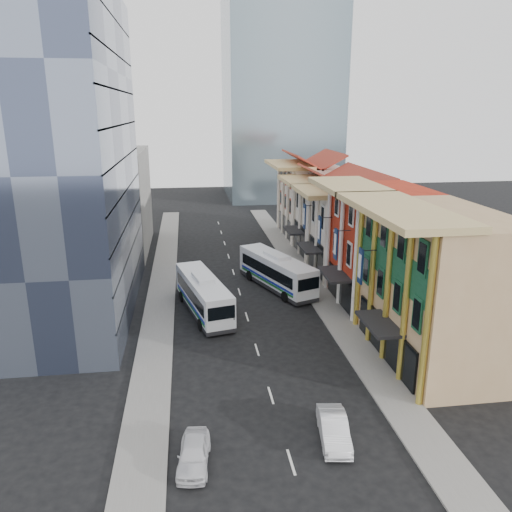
{
  "coord_description": "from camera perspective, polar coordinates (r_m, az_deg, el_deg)",
  "views": [
    {
      "loc": [
        -5.3,
        -29.49,
        19.38
      ],
      "look_at": [
        1.43,
        18.86,
        4.97
      ],
      "focal_mm": 35.0,
      "sensor_mm": 36.0,
      "label": 1
    }
  ],
  "objects": [
    {
      "name": "shophouse_red",
      "position": [
        52.08,
        14.12,
        1.05
      ],
      "size": [
        8.0,
        10.0,
        12.0
      ],
      "primitive_type": "cube",
      "color": "#A92713",
      "rests_on": "ground"
    },
    {
      "name": "bus_left_near",
      "position": [
        48.82,
        -5.61,
        -4.89
      ],
      "size": [
        4.71,
        10.79,
        3.37
      ],
      "primitive_type": null,
      "rotation": [
        0.0,
        0.0,
        0.22
      ],
      "color": "silver",
      "rests_on": "ground"
    },
    {
      "name": "bus_left_far",
      "position": [
        49.37,
        -6.04,
        -4.33
      ],
      "size": [
        5.52,
        12.5,
        3.9
      ],
      "primitive_type": null,
      "rotation": [
        0.0,
        0.0,
        0.23
      ],
      "color": "white",
      "rests_on": "ground"
    },
    {
      "name": "shophouse_cream_far",
      "position": [
        79.14,
        6.36,
        6.24
      ],
      "size": [
        8.0,
        12.0,
        11.0
      ],
      "primitive_type": "cube",
      "color": "white",
      "rests_on": "ground"
    },
    {
      "name": "shophouse_tan",
      "position": [
        41.72,
        20.17,
        -3.31
      ],
      "size": [
        8.0,
        14.0,
        12.0
      ],
      "primitive_type": "cube",
      "color": "tan",
      "rests_on": "ground"
    },
    {
      "name": "sedan_right",
      "position": [
        32.31,
        8.87,
        -18.96
      ],
      "size": [
        2.23,
        4.82,
        1.53
      ],
      "primitive_type": "imported",
      "rotation": [
        0.0,
        0.0,
        -0.14
      ],
      "color": "silver",
      "rests_on": "ground"
    },
    {
      "name": "sidewalk_right",
      "position": [
        56.69,
        6.67,
        -3.58
      ],
      "size": [
        3.0,
        90.0,
        0.15
      ],
      "primitive_type": "cube",
      "color": "slate",
      "rests_on": "ground"
    },
    {
      "name": "ground",
      "position": [
        35.68,
        1.98,
        -16.47
      ],
      "size": [
        200.0,
        200.0,
        0.0
      ],
      "primitive_type": "plane",
      "color": "black",
      "rests_on": "ground"
    },
    {
      "name": "shophouse_cream_mid",
      "position": [
        69.3,
        8.45,
        4.28
      ],
      "size": [
        8.0,
        9.0,
        10.0
      ],
      "primitive_type": "cube",
      "color": "white",
      "rests_on": "ground"
    },
    {
      "name": "sidewalk_left",
      "position": [
        55.08,
        -10.78,
        -4.38
      ],
      "size": [
        3.0,
        90.0,
        0.15
      ],
      "primitive_type": "cube",
      "color": "slate",
      "rests_on": "ground"
    },
    {
      "name": "bus_right",
      "position": [
        55.81,
        2.37,
        -1.7
      ],
      "size": [
        7.25,
        12.81,
        4.04
      ],
      "primitive_type": null,
      "rotation": [
        0.0,
        0.0,
        0.37
      ],
      "color": "white",
      "rests_on": "ground"
    },
    {
      "name": "shophouse_cream_near",
      "position": [
        60.94,
        10.79,
        2.5
      ],
      "size": [
        8.0,
        9.0,
        10.0
      ],
      "primitive_type": "cube",
      "color": "white",
      "rests_on": "ground"
    },
    {
      "name": "office_tower",
      "position": [
        50.07,
        -21.77,
        10.28
      ],
      "size": [
        12.0,
        26.0,
        30.0
      ],
      "primitive_type": "cube",
      "color": "#404A66",
      "rests_on": "ground"
    },
    {
      "name": "sedan_left",
      "position": [
        30.44,
        -7.13,
        -21.49
      ],
      "size": [
        2.2,
        4.45,
        1.45
      ],
      "primitive_type": "imported",
      "rotation": [
        0.0,
        0.0,
        -0.11
      ],
      "color": "silver",
      "rests_on": "ground"
    },
    {
      "name": "office_block_far",
      "position": [
        73.34,
        -16.29,
        6.06
      ],
      "size": [
        10.0,
        18.0,
        14.0
      ],
      "primitive_type": "cube",
      "color": "gray",
      "rests_on": "ground"
    }
  ]
}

